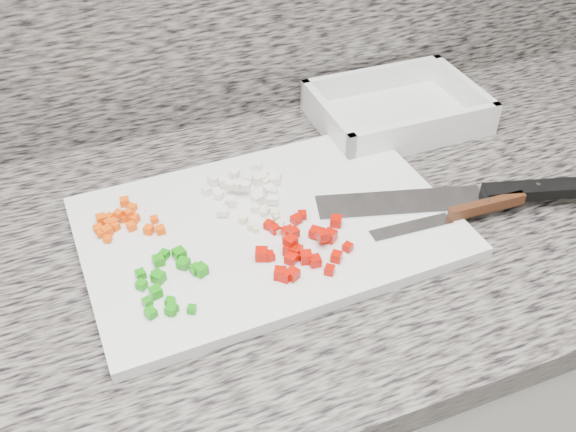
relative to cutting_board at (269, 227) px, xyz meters
The scene contains 10 objects.
countertop 0.11m from the cutting_board, behind, with size 3.96×0.64×0.04m, color slate.
cutting_board is the anchor object (origin of this frame).
carrot_pile 0.19m from the cutting_board, 160.32° to the left, with size 0.09×0.09×0.02m.
onion_pile 0.08m from the cutting_board, 91.14° to the left, with size 0.12×0.11×0.02m.
green_pepper_pile 0.16m from the cutting_board, 157.41° to the right, with size 0.09×0.11×0.01m.
red_pepper_pile 0.07m from the cutting_board, 76.19° to the right, with size 0.13×0.12×0.02m.
garlic_pile 0.01m from the cutting_board, 153.46° to the right, with size 0.06×0.06×0.01m.
chef_knife 0.31m from the cutting_board, 11.92° to the right, with size 0.38×0.14×0.02m.
paring_knife 0.27m from the cutting_board, 18.43° to the right, with size 0.23×0.03×0.02m.
tray 0.35m from the cutting_board, 32.01° to the left, with size 0.27×0.20×0.06m.
Camera 1 is at (-0.11, 0.82, 1.47)m, focal length 40.00 mm.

